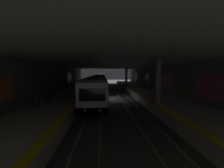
% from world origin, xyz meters
% --- Properties ---
extents(ground_plane, '(120.00, 120.00, 0.00)m').
position_xyz_m(ground_plane, '(0.00, 0.00, 0.00)').
color(ground_plane, '#42423F').
extents(track_left, '(60.00, 1.53, 0.16)m').
position_xyz_m(track_left, '(0.00, -2.20, 0.08)').
color(track_left, gray).
rests_on(track_left, ground).
extents(track_right, '(60.00, 1.53, 0.16)m').
position_xyz_m(track_right, '(0.00, 2.20, 0.08)').
color(track_right, gray).
rests_on(track_right, ground).
extents(platform_left, '(60.00, 5.30, 1.06)m').
position_xyz_m(platform_left, '(0.00, -6.55, 0.53)').
color(platform_left, beige).
rests_on(platform_left, ground).
extents(platform_right, '(60.00, 5.30, 1.06)m').
position_xyz_m(platform_right, '(0.00, 6.55, 0.53)').
color(platform_right, beige).
rests_on(platform_right, ground).
extents(wall_left, '(60.00, 0.56, 5.60)m').
position_xyz_m(wall_left, '(0.03, -9.45, 2.80)').
color(wall_left, slate).
rests_on(wall_left, ground).
extents(wall_right, '(60.00, 0.56, 5.60)m').
position_xyz_m(wall_right, '(0.01, 9.45, 2.80)').
color(wall_right, slate).
rests_on(wall_right, ground).
extents(ceiling_slab, '(60.00, 19.40, 0.40)m').
position_xyz_m(ceiling_slab, '(0.00, 0.00, 5.80)').
color(ceiling_slab, beige).
rests_on(ceiling_slab, wall_left).
extents(pillar_near, '(0.56, 0.56, 4.55)m').
position_xyz_m(pillar_near, '(-8.71, -4.35, 3.33)').
color(pillar_near, gray).
rests_on(pillar_near, platform_left).
extents(pillar_far, '(0.56, 0.56, 4.55)m').
position_xyz_m(pillar_far, '(10.74, -4.35, 3.33)').
color(pillar_far, gray).
rests_on(pillar_far, platform_left).
extents(metro_train, '(54.25, 2.83, 3.49)m').
position_xyz_m(metro_train, '(16.33, 2.20, 2.02)').
color(metro_train, silver).
rests_on(metro_train, track_right).
extents(bench_left_near, '(1.70, 0.47, 0.86)m').
position_xyz_m(bench_left_near, '(-5.35, -8.53, 1.57)').
color(bench_left_near, '#262628').
rests_on(bench_left_near, platform_left).
extents(bench_left_mid, '(1.70, 0.47, 0.86)m').
position_xyz_m(bench_left_mid, '(4.34, -8.53, 1.57)').
color(bench_left_mid, '#262628').
rests_on(bench_left_mid, platform_left).
extents(bench_right_near, '(1.70, 0.47, 0.86)m').
position_xyz_m(bench_right_near, '(-5.86, 8.53, 1.57)').
color(bench_right_near, '#262628').
rests_on(bench_right_near, platform_right).
extents(bench_right_mid, '(1.70, 0.47, 0.86)m').
position_xyz_m(bench_right_mid, '(3.60, 8.53, 1.57)').
color(bench_right_mid, '#262628').
rests_on(bench_right_mid, platform_right).
extents(person_waiting_near, '(0.60, 0.22, 1.54)m').
position_xyz_m(person_waiting_near, '(3.23, -7.13, 1.88)').
color(person_waiting_near, '#313131').
rests_on(person_waiting_near, platform_left).
extents(person_walking_mid, '(0.60, 0.22, 1.63)m').
position_xyz_m(person_walking_mid, '(-8.18, 6.89, 1.93)').
color(person_walking_mid, black).
rests_on(person_walking_mid, platform_right).
extents(person_standing_far, '(0.60, 0.24, 1.74)m').
position_xyz_m(person_standing_far, '(7.83, -8.50, 2.00)').
color(person_standing_far, '#2A2A2A').
rests_on(person_standing_far, platform_left).
extents(backpack_on_floor, '(0.30, 0.20, 0.40)m').
position_xyz_m(backpack_on_floor, '(5.95, 6.34, 1.25)').
color(backpack_on_floor, maroon).
rests_on(backpack_on_floor, platform_right).
extents(trash_bin, '(0.44, 0.44, 0.85)m').
position_xyz_m(trash_bin, '(-8.78, 7.80, 1.48)').
color(trash_bin, '#595B5E').
rests_on(trash_bin, platform_right).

